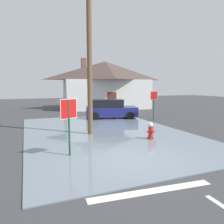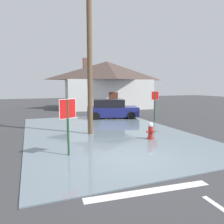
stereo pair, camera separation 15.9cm
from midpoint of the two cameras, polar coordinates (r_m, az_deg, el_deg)
ground_plane at (r=8.32m, az=5.89°, el=-12.84°), size 80.00×80.00×0.10m
flood_puddle at (r=12.74m, az=-1.52°, el=-5.38°), size 8.89×13.51×0.04m
lane_stop_bar at (r=6.15m, az=10.71°, el=-19.94°), size 3.56×0.59×0.01m
stop_sign_near at (r=8.44m, az=-11.13°, el=-0.92°), size 0.70×0.35×2.27m
fire_hydrant at (r=11.21m, az=10.61°, el=-5.05°), size 0.45×0.39×0.90m
utility_pole at (r=12.16m, az=-5.60°, el=16.08°), size 1.60×0.28×9.00m
stop_sign_far at (r=16.95m, az=11.59°, el=3.14°), size 0.67×0.08×2.31m
house at (r=26.35m, az=-1.24°, el=7.46°), size 11.10×7.68×6.04m
parked_car at (r=18.08m, az=0.05°, el=0.76°), size 4.56×2.92×1.60m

